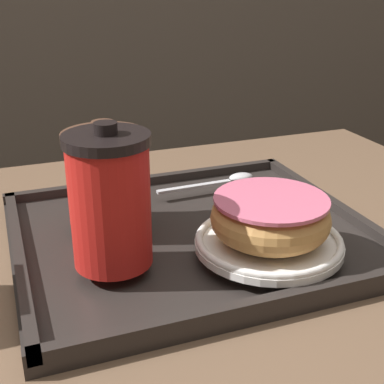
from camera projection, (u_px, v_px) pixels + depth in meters
name	position (u px, v px, depth m)	size (l,w,h in m)	color
cafe_table	(194.00, 363.00, 0.68)	(0.93, 0.73, 0.73)	brown
serving_tray	(192.00, 236.00, 0.63)	(0.40, 0.35, 0.02)	#282321
coffee_cup_front	(110.00, 200.00, 0.52)	(0.08, 0.08, 0.15)	red
coffee_cup_rear	(106.00, 176.00, 0.62)	(0.10, 0.10, 0.12)	red
plate_with_chocolate_donut	(269.00, 242.00, 0.57)	(0.16, 0.16, 0.01)	white
donut_chocolate_glazed	(270.00, 217.00, 0.56)	(0.13, 0.13, 0.04)	tan
spoon	(228.00, 180.00, 0.74)	(0.14, 0.02, 0.01)	silver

